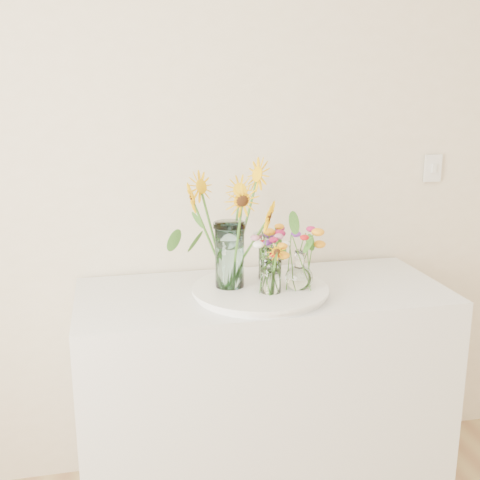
{
  "coord_description": "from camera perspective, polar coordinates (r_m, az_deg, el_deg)",
  "views": [
    {
      "loc": [
        -0.65,
        -0.17,
        1.66
      ],
      "look_at": [
        -0.2,
        1.88,
        1.11
      ],
      "focal_mm": 45.0,
      "sensor_mm": 36.0,
      "label": 1
    }
  ],
  "objects": [
    {
      "name": "wildflower_posy_a",
      "position": [
        2.15,
        2.96,
        -2.32
      ],
      "size": [
        0.19,
        0.19,
        0.22
      ],
      "primitive_type": null,
      "color": "#FF9D16",
      "rests_on": "tray"
    },
    {
      "name": "small_vase_c",
      "position": [
        2.32,
        2.68,
        -2.23
      ],
      "size": [
        0.1,
        0.1,
        0.13
      ],
      "primitive_type": "cylinder",
      "rotation": [
        0.0,
        0.0,
        0.38
      ],
      "color": "white",
      "rests_on": "tray"
    },
    {
      "name": "wildflower_posy_c",
      "position": [
        2.31,
        2.69,
        -1.16
      ],
      "size": [
        0.19,
        0.19,
        0.22
      ],
      "primitive_type": null,
      "color": "#FF9D16",
      "rests_on": "tray"
    },
    {
      "name": "sunflower_bouquet",
      "position": [
        2.18,
        -1.01,
        1.49
      ],
      "size": [
        0.78,
        0.78,
        0.48
      ],
      "primitive_type": null,
      "rotation": [
        0.0,
        0.0,
        0.35
      ],
      "color": "#FFBA05",
      "rests_on": "tray"
    },
    {
      "name": "wildflower_posy_b",
      "position": [
        2.2,
        5.67,
        -1.74
      ],
      "size": [
        0.22,
        0.22,
        0.24
      ],
      "primitive_type": null,
      "color": "#FF9D16",
      "rests_on": "tray"
    },
    {
      "name": "small_vase_a",
      "position": [
        2.17,
        2.94,
        -3.46
      ],
      "size": [
        0.08,
        0.08,
        0.13
      ],
      "primitive_type": "cylinder",
      "rotation": [
        0.0,
        0.0,
        -0.04
      ],
      "color": "white",
      "rests_on": "tray"
    },
    {
      "name": "counter",
      "position": [
        2.48,
        2.12,
        -14.59
      ],
      "size": [
        1.4,
        0.6,
        0.9
      ],
      "primitive_type": "cube",
      "color": "white",
      "rests_on": "ground_plane"
    },
    {
      "name": "tray",
      "position": [
        2.24,
        1.93,
        -4.93
      ],
      "size": [
        0.48,
        0.48,
        0.02
      ],
      "primitive_type": "cylinder",
      "color": "white",
      "rests_on": "counter"
    },
    {
      "name": "mason_jar",
      "position": [
        2.21,
        -0.99,
        -1.44
      ],
      "size": [
        0.14,
        0.14,
        0.25
      ],
      "primitive_type": "cylinder",
      "rotation": [
        0.0,
        0.0,
        0.35
      ],
      "color": "#9DCED0",
      "rests_on": "tray"
    },
    {
      "name": "small_vase_b",
      "position": [
        2.21,
        5.64,
        -2.86
      ],
      "size": [
        0.13,
        0.13,
        0.15
      ],
      "primitive_type": null,
      "rotation": [
        0.0,
        0.0,
        0.35
      ],
      "color": "white",
      "rests_on": "tray"
    }
  ]
}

